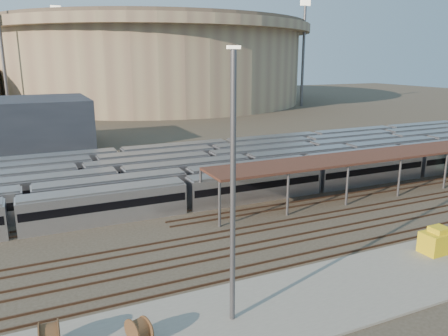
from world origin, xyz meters
TOP-DOWN VIEW (x-y plane):
  - ground at (0.00, 0.00)m, footprint 420.00×420.00m
  - apron at (-5.00, -15.00)m, footprint 50.00×9.00m
  - subway_trains at (-1.31, 18.50)m, footprint 127.26×23.90m
  - inspection_shed at (22.00, 4.00)m, footprint 60.30×6.00m
  - empty_tracks at (0.00, -5.00)m, footprint 170.00×9.62m
  - stadium at (25.00, 140.00)m, footprint 124.00×124.00m
  - floodlight_0 at (-30.00, 110.00)m, footprint 4.00×1.00m
  - floodlight_2 at (70.00, 100.00)m, footprint 4.00×1.00m
  - floodlight_3 at (-10.00, 160.00)m, footprint 4.00×1.00m
  - cable_reel_west at (-20.76, -14.79)m, footprint 1.42×1.85m
  - yard_light_pole at (-14.30, -14.98)m, footprint 0.82×0.36m
  - yellow_equipment at (7.59, -13.26)m, footprint 3.17×2.02m

SIDE VIEW (x-z plane):
  - ground at x=0.00m, z-range 0.00..0.00m
  - empty_tracks at x=0.00m, z-range 0.00..0.18m
  - apron at x=-5.00m, z-range 0.00..0.20m
  - cable_reel_west at x=-20.76m, z-range 0.20..1.84m
  - yellow_equipment at x=7.59m, z-range 0.20..2.16m
  - subway_trains at x=-1.31m, z-range 0.00..3.60m
  - inspection_shed at x=22.00m, z-range 2.33..7.63m
  - yard_light_pole at x=-14.30m, z-range 0.28..18.48m
  - stadium at x=25.00m, z-range 0.22..32.72m
  - floodlight_0 at x=-30.00m, z-range 1.45..39.85m
  - floodlight_2 at x=70.00m, z-range 1.45..39.85m
  - floodlight_3 at x=-10.00m, z-range 1.45..39.85m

